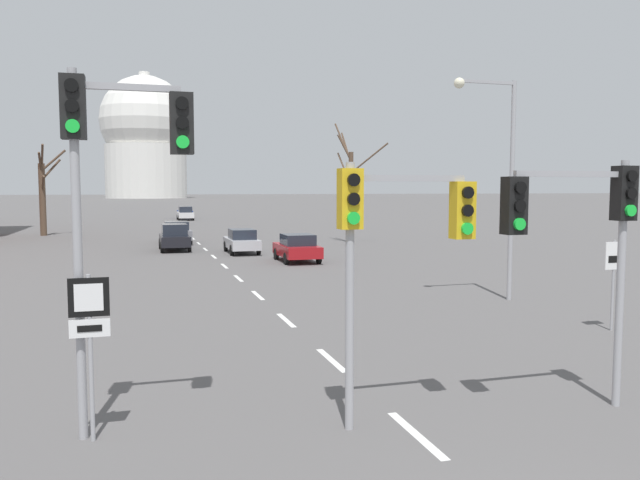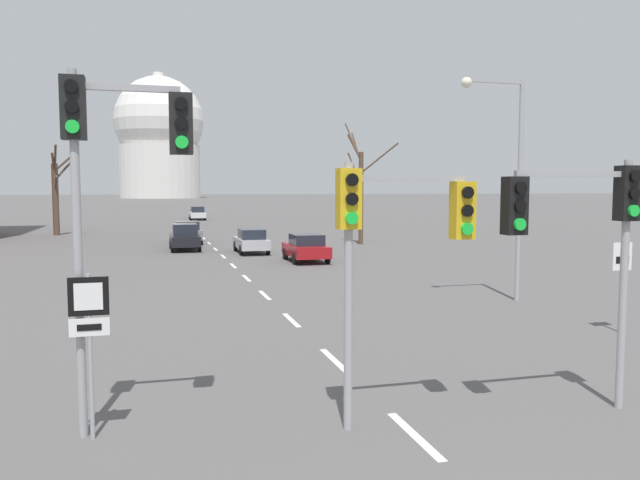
{
  "view_description": "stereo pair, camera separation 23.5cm",
  "coord_description": "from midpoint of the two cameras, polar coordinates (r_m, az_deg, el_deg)",
  "views": [
    {
      "loc": [
        -4.2,
        -3.95,
        3.92
      ],
      "look_at": [
        -1.1,
        6.55,
        3.01
      ],
      "focal_mm": 35.0,
      "sensor_mm": 36.0,
      "label": 1
    },
    {
      "loc": [
        -3.98,
        -4.02,
        3.92
      ],
      "look_at": [
        -1.1,
        6.55,
        3.01
      ],
      "focal_mm": 35.0,
      "sensor_mm": 36.0,
      "label": 2
    }
  ],
  "objects": [
    {
      "name": "lane_stripe_4",
      "position": [
        27.44,
        -7.71,
        -3.49
      ],
      "size": [
        0.16,
        2.0,
        0.01
      ],
      "primitive_type": "cube",
      "color": "silver",
      "rests_on": "ground_plane"
    },
    {
      "name": "traffic_signal_centre_tall",
      "position": [
        10.16,
        5.98,
        1.09
      ],
      "size": [
        2.36,
        0.34,
        4.33
      ],
      "color": "#9E9EA3",
      "rests_on": "ground_plane"
    },
    {
      "name": "lane_stripe_3",
      "position": [
        23.05,
        -6.0,
        -5.05
      ],
      "size": [
        0.16,
        2.0,
        0.01
      ],
      "primitive_type": "cube",
      "color": "silver",
      "rests_on": "ground_plane"
    },
    {
      "name": "route_sign_post",
      "position": [
        10.3,
        -20.93,
        -7.52
      ],
      "size": [
        0.6,
        0.08,
        2.61
      ],
      "color": "#9E9EA3",
      "rests_on": "ground_plane"
    },
    {
      "name": "sedan_distant_centre",
      "position": [
        45.58,
        -13.14,
        0.72
      ],
      "size": [
        1.96,
        4.54,
        1.56
      ],
      "color": "slate",
      "rests_on": "ground_plane"
    },
    {
      "name": "bare_tree_left_near",
      "position": [
        56.37,
        -24.09,
        3.91
      ],
      "size": [
        2.2,
        2.09,
        7.49
      ],
      "color": "brown",
      "rests_on": "ground_plane"
    },
    {
      "name": "lane_stripe_2",
      "position": [
        18.72,
        -3.48,
        -7.33
      ],
      "size": [
        0.16,
        2.0,
        0.01
      ],
      "primitive_type": "cube",
      "color": "silver",
      "rests_on": "ground_plane"
    },
    {
      "name": "street_lamp_right",
      "position": [
        22.45,
        15.9,
        6.67
      ],
      "size": [
        2.37,
        0.36,
        7.6
      ],
      "color": "#9E9EA3",
      "rests_on": "ground_plane"
    },
    {
      "name": "sedan_far_right",
      "position": [
        78.47,
        -12.31,
        2.39
      ],
      "size": [
        1.89,
        4.41,
        1.68
      ],
      "color": "silver",
      "rests_on": "ground_plane"
    },
    {
      "name": "lane_stripe_0",
      "position": [
        10.51,
        8.13,
        -17.19
      ],
      "size": [
        0.16,
        2.0,
        0.01
      ],
      "primitive_type": "cube",
      "color": "silver",
      "rests_on": "ground_plane"
    },
    {
      "name": "lane_stripe_5",
      "position": [
        31.86,
        -8.94,
        -2.36
      ],
      "size": [
        0.16,
        2.0,
        0.01
      ],
      "primitive_type": "cube",
      "color": "silver",
      "rests_on": "ground_plane"
    },
    {
      "name": "bare_tree_right_near",
      "position": [
        43.78,
        2.67,
        4.73
      ],
      "size": [
        3.25,
        3.31,
        8.57
      ],
      "color": "brown",
      "rests_on": "ground_plane"
    },
    {
      "name": "sedan_far_left",
      "position": [
        40.28,
        -13.32,
        0.25
      ],
      "size": [
        1.84,
        3.95,
        1.69
      ],
      "color": "black",
      "rests_on": "ground_plane"
    },
    {
      "name": "lane_stripe_6",
      "position": [
        36.29,
        -9.87,
        -1.51
      ],
      "size": [
        0.16,
        2.0,
        0.01
      ],
      "primitive_type": "cube",
      "color": "silver",
      "rests_on": "ground_plane"
    },
    {
      "name": "traffic_signal_near_left",
      "position": [
        10.2,
        -19.14,
        6.8
      ],
      "size": [
        1.95,
        0.34,
        5.72
      ],
      "color": "#9E9EA3",
      "rests_on": "ground_plane"
    },
    {
      "name": "lane_stripe_10",
      "position": [
        54.14,
        -12.06,
        0.51
      ],
      "size": [
        0.16,
        2.0,
        0.01
      ],
      "primitive_type": "cube",
      "color": "silver",
      "rests_on": "ground_plane"
    },
    {
      "name": "lane_stripe_9",
      "position": [
        49.67,
        -11.66,
        0.14
      ],
      "size": [
        0.16,
        2.0,
        0.01
      ],
      "primitive_type": "cube",
      "color": "silver",
      "rests_on": "ground_plane"
    },
    {
      "name": "traffic_signal_near_right",
      "position": [
        11.65,
        22.54,
        1.56
      ],
      "size": [
        2.58,
        0.34,
        4.41
      ],
      "color": "#9E9EA3",
      "rests_on": "ground_plane"
    },
    {
      "name": "lane_stripe_8",
      "position": [
        45.2,
        -11.18,
        -0.3
      ],
      "size": [
        0.16,
        2.0,
        0.01
      ],
      "primitive_type": "cube",
      "color": "silver",
      "rests_on": "ground_plane"
    },
    {
      "name": "speed_limit_sign",
      "position": [
        18.84,
        24.95,
        -2.46
      ],
      "size": [
        0.6,
        0.08,
        2.51
      ],
      "color": "#9E9EA3",
      "rests_on": "ground_plane"
    },
    {
      "name": "lane_stripe_7",
      "position": [
        40.74,
        -10.6,
        -0.84
      ],
      "size": [
        0.16,
        2.0,
        0.01
      ],
      "primitive_type": "cube",
      "color": "silver",
      "rests_on": "ground_plane"
    },
    {
      "name": "capitol_dome",
      "position": [
        258.29,
        -15.68,
        9.04
      ],
      "size": [
        34.87,
        34.87,
        49.25
      ],
      "color": "silver",
      "rests_on": "ground_plane"
    },
    {
      "name": "lane_stripe_1",
      "position": [
        14.5,
        0.59,
        -10.92
      ],
      "size": [
        0.16,
        2.0,
        0.01
      ],
      "primitive_type": "cube",
      "color": "silver",
      "rests_on": "ground_plane"
    },
    {
      "name": "sedan_near_left",
      "position": [
        83.43,
        -12.33,
        2.51
      ],
      "size": [
        1.88,
        4.08,
        1.59
      ],
      "color": "navy",
      "rests_on": "ground_plane"
    },
    {
      "name": "sedan_near_right",
      "position": [
        33.31,
        -2.3,
        -0.7
      ],
      "size": [
        1.93,
        3.82,
        1.48
      ],
      "color": "maroon",
      "rests_on": "ground_plane"
    },
    {
      "name": "sedan_mid_centre",
      "position": [
        37.94,
        -7.34,
        -0.08
      ],
      "size": [
        1.76,
        4.14,
        1.47
      ],
      "color": "#B7B7BC",
      "rests_on": "ground_plane"
    }
  ]
}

